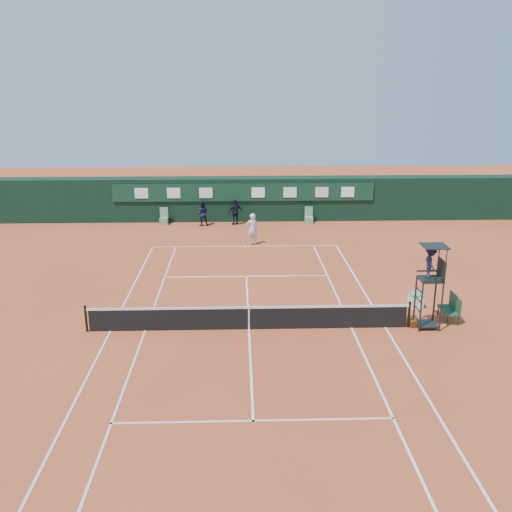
{
  "coord_description": "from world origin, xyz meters",
  "views": [
    {
      "loc": [
        -0.38,
        -20.83,
        9.5
      ],
      "look_at": [
        0.47,
        6.0,
        1.2
      ],
      "focal_mm": 40.0,
      "sensor_mm": 36.0,
      "label": 1
    }
  ],
  "objects": [
    {
      "name": "player",
      "position": [
        0.44,
        12.21,
        0.97
      ],
      "size": [
        0.81,
        0.65,
        1.93
      ],
      "primitive_type": "imported",
      "rotation": [
        0.0,
        0.0,
        3.45
      ],
      "color": "silver",
      "rests_on": "ground"
    },
    {
      "name": "umpire_chair",
      "position": [
        7.1,
        -0.03,
        2.46
      ],
      "size": [
        0.96,
        0.95,
        3.42
      ],
      "color": "black",
      "rests_on": "ground"
    },
    {
      "name": "ground",
      "position": [
        0.0,
        0.0,
        0.0
      ],
      "size": [
        90.0,
        90.0,
        0.0
      ],
      "primitive_type": "plane",
      "color": "#BD512C",
      "rests_on": "ground"
    },
    {
      "name": "cooler",
      "position": [
        7.33,
        2.09,
        0.33
      ],
      "size": [
        0.57,
        0.57,
        0.65
      ],
      "color": "white",
      "rests_on": "ground"
    },
    {
      "name": "linesman_chair_left",
      "position": [
        -5.5,
        17.48,
        0.32
      ],
      "size": [
        0.55,
        0.5,
        1.15
      ],
      "color": "#5A8A63",
      "rests_on": "ground"
    },
    {
      "name": "tennis_ball",
      "position": [
        2.47,
        6.45,
        0.04
      ],
      "size": [
        0.08,
        0.08,
        0.08
      ],
      "primitive_type": "sphere",
      "color": "#C1D230",
      "rests_on": "ground"
    },
    {
      "name": "back_wall",
      "position": [
        0.0,
        18.74,
        1.51
      ],
      "size": [
        40.0,
        1.65,
        3.0
      ],
      "color": "black",
      "rests_on": "ground"
    },
    {
      "name": "tennis_bag",
      "position": [
        6.6,
        0.23,
        0.13
      ],
      "size": [
        0.36,
        0.73,
        0.26
      ],
      "primitive_type": "cube",
      "rotation": [
        0.0,
        0.0,
        0.08
      ],
      "color": "black",
      "rests_on": "ground"
    },
    {
      "name": "linesman_chair_right",
      "position": [
        4.5,
        17.48,
        0.32
      ],
      "size": [
        0.55,
        0.5,
        1.15
      ],
      "color": "#63986D",
      "rests_on": "ground"
    },
    {
      "name": "player_bench",
      "position": [
        8.33,
        0.61,
        0.6
      ],
      "size": [
        0.55,
        1.2,
        1.1
      ],
      "color": "#193F29",
      "rests_on": "ground"
    },
    {
      "name": "court_lines",
      "position": [
        0.0,
        0.0,
        0.01
      ],
      "size": [
        11.05,
        23.85,
        0.01
      ],
      "color": "silver",
      "rests_on": "ground"
    },
    {
      "name": "ball_kid_left",
      "position": [
        -2.83,
        17.03,
        0.87
      ],
      "size": [
        0.92,
        0.77,
        1.74
      ],
      "primitive_type": "imported",
      "rotation": [
        0.0,
        0.0,
        3.28
      ],
      "color": "black",
      "rests_on": "ground"
    },
    {
      "name": "ball_kid_right",
      "position": [
        -0.58,
        17.24,
        0.88
      ],
      "size": [
        1.12,
        0.84,
        1.76
      ],
      "primitive_type": "imported",
      "rotation": [
        0.0,
        0.0,
        3.59
      ],
      "color": "black",
      "rests_on": "ground"
    },
    {
      "name": "tennis_net",
      "position": [
        0.0,
        0.0,
        0.51
      ],
      "size": [
        12.9,
        0.1,
        1.1
      ],
      "color": "black",
      "rests_on": "ground"
    }
  ]
}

